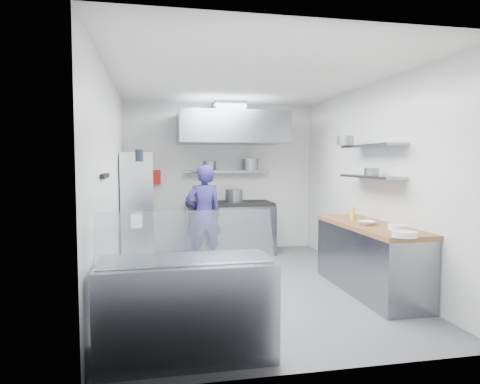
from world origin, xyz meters
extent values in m
plane|color=#4F4F51|center=(0.00, 0.00, 0.00)|extent=(5.00, 5.00, 0.00)
plane|color=silver|center=(0.00, 0.00, 2.80)|extent=(5.00, 5.00, 0.00)
cube|color=white|center=(0.00, 2.50, 1.40)|extent=(3.60, 2.80, 0.02)
cube|color=white|center=(0.00, -2.50, 1.40)|extent=(3.60, 2.80, 0.02)
cube|color=white|center=(-1.80, 0.00, 1.40)|extent=(2.80, 5.00, 0.02)
cube|color=white|center=(1.80, 0.00, 1.40)|extent=(2.80, 5.00, 0.02)
cube|color=gray|center=(0.10, 2.10, 0.45)|extent=(1.60, 0.80, 0.90)
cube|color=black|center=(0.10, 2.10, 0.93)|extent=(1.57, 0.78, 0.06)
cylinder|color=slate|center=(-0.37, 2.46, 1.06)|extent=(0.31, 0.31, 0.20)
cylinder|color=slate|center=(0.18, 2.08, 1.08)|extent=(0.32, 0.32, 0.24)
cube|color=gray|center=(0.10, 2.34, 1.52)|extent=(1.60, 0.30, 0.04)
cylinder|color=slate|center=(-0.22, 2.43, 1.63)|extent=(0.24, 0.24, 0.18)
cylinder|color=slate|center=(0.52, 2.22, 1.65)|extent=(0.31, 0.31, 0.22)
cube|color=gray|center=(0.10, 1.93, 2.30)|extent=(1.90, 1.15, 0.55)
cube|color=slate|center=(0.10, 2.15, 2.68)|extent=(0.55, 0.55, 0.24)
cube|color=red|center=(-1.25, 2.44, 1.42)|extent=(0.22, 0.10, 0.26)
imported|color=navy|center=(-0.46, 1.33, 0.83)|extent=(0.65, 0.47, 1.65)
cube|color=silver|center=(-1.53, 1.55, 0.93)|extent=(0.50, 0.90, 1.85)
cube|color=white|center=(-1.53, 0.93, 0.80)|extent=(0.16, 0.20, 0.18)
cube|color=yellow|center=(-1.53, 1.44, 1.30)|extent=(0.13, 0.17, 0.15)
cylinder|color=black|center=(-1.48, 1.08, 1.80)|extent=(0.12, 0.12, 0.18)
cube|color=black|center=(-1.78, -0.90, 1.55)|extent=(0.04, 0.55, 0.05)
cube|color=gray|center=(1.48, -0.60, 0.42)|extent=(0.62, 2.00, 0.84)
cube|color=brown|center=(1.48, -0.60, 0.87)|extent=(0.65, 2.04, 0.06)
cylinder|color=white|center=(1.35, -1.59, 0.93)|extent=(0.26, 0.26, 0.06)
cylinder|color=white|center=(1.56, -1.13, 0.93)|extent=(0.23, 0.23, 0.06)
cylinder|color=#B76C33|center=(1.48, -0.54, 0.93)|extent=(0.16, 0.16, 0.06)
cylinder|color=yellow|center=(1.41, -0.25, 0.99)|extent=(0.07, 0.07, 0.18)
imported|color=white|center=(1.38, -0.69, 0.93)|extent=(0.24, 0.24, 0.05)
cube|color=gray|center=(1.64, -0.30, 1.50)|extent=(0.30, 1.30, 0.04)
cube|color=gray|center=(1.64, -0.30, 1.92)|extent=(0.30, 1.30, 0.04)
cylinder|color=slate|center=(1.60, -0.39, 1.57)|extent=(0.19, 0.19, 0.10)
cylinder|color=slate|center=(1.49, 0.18, 2.01)|extent=(0.25, 0.25, 0.14)
cube|color=gray|center=(-1.00, -2.00, 0.42)|extent=(1.50, 0.70, 0.85)
cube|color=silver|center=(-1.00, -2.12, 1.07)|extent=(1.47, 0.19, 0.42)
camera|label=1|loc=(-1.26, -5.66, 1.70)|focal=32.00mm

